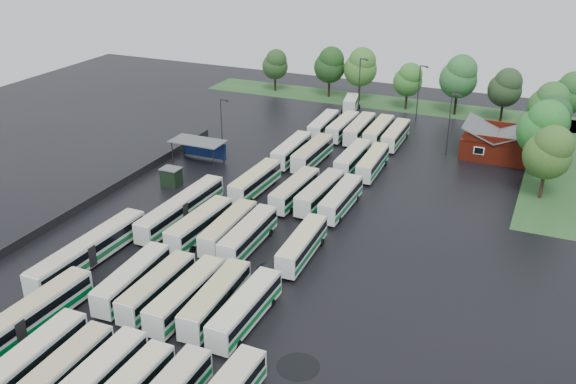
% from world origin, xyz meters
% --- Properties ---
extents(ground, '(160.00, 160.00, 0.00)m').
position_xyz_m(ground, '(0.00, 0.00, 0.00)').
color(ground, black).
rests_on(ground, ground).
extents(brick_building, '(10.07, 8.60, 5.39)m').
position_xyz_m(brick_building, '(24.00, 42.77, 1.87)').
color(brick_building, maroon).
rests_on(brick_building, ground).
extents(wash_shed, '(8.20, 4.20, 3.58)m').
position_xyz_m(wash_shed, '(-17.20, 22.02, 2.99)').
color(wash_shed, '#2D2D30').
rests_on(wash_shed, ground).
extents(utility_hut, '(2.70, 2.20, 2.62)m').
position_xyz_m(utility_hut, '(-16.20, 12.60, 1.32)').
color(utility_hut, black).
rests_on(utility_hut, ground).
extents(grass_strip_north, '(80.00, 10.00, 0.01)m').
position_xyz_m(grass_strip_north, '(2.00, 64.80, 0.01)').
color(grass_strip_north, '#254F22').
rests_on(grass_strip_north, ground).
extents(grass_strip_east, '(10.00, 50.00, 0.01)m').
position_xyz_m(grass_strip_east, '(34.00, 42.80, 0.01)').
color(grass_strip_east, '#254F22').
rests_on(grass_strip_east, ground).
extents(west_fence, '(0.10, 50.00, 1.20)m').
position_xyz_m(west_fence, '(-22.20, 8.00, 0.60)').
color(west_fence, '#2D2D30').
rests_on(west_fence, ground).
extents(bus_r0c0, '(2.51, 11.17, 3.10)m').
position_xyz_m(bus_r0c0, '(-4.49, -25.99, 1.71)').
color(bus_r0c0, silver).
rests_on(bus_r0c0, ground).
extents(bus_r0c1, '(2.48, 10.87, 3.02)m').
position_xyz_m(bus_r0c1, '(-1.18, -26.31, 1.66)').
color(bus_r0c1, silver).
rests_on(bus_r0c1, ground).
extents(bus_r0c2, '(2.42, 11.24, 3.13)m').
position_xyz_m(bus_r0c2, '(1.98, -26.12, 1.72)').
color(bus_r0c2, silver).
rests_on(bus_r0c2, ground).
extents(bus_r1c0, '(2.89, 11.17, 3.08)m').
position_xyz_m(bus_r1c0, '(-4.52, -12.25, 1.69)').
color(bus_r1c0, silver).
rests_on(bus_r1c0, ground).
extents(bus_r1c1, '(2.34, 10.80, 3.00)m').
position_xyz_m(bus_r1c1, '(-1.36, -12.53, 1.65)').
color(bus_r1c1, silver).
rests_on(bus_r1c1, ground).
extents(bus_r1c2, '(2.47, 11.32, 3.15)m').
position_xyz_m(bus_r1c2, '(2.08, -12.65, 1.73)').
color(bus_r1c2, silver).
rests_on(bus_r1c2, ground).
extents(bus_r1c3, '(2.93, 11.29, 3.11)m').
position_xyz_m(bus_r1c3, '(5.01, -12.06, 1.71)').
color(bus_r1c3, silver).
rests_on(bus_r1c3, ground).
extents(bus_r1c4, '(2.44, 11.17, 3.11)m').
position_xyz_m(bus_r1c4, '(8.37, -12.37, 1.71)').
color(bus_r1c4, silver).
rests_on(bus_r1c4, ground).
extents(bus_r2c0, '(2.88, 11.34, 3.13)m').
position_xyz_m(bus_r2c0, '(-4.50, 0.87, 1.72)').
color(bus_r2c0, silver).
rests_on(bus_r2c0, ground).
extents(bus_r2c1, '(2.68, 11.05, 3.06)m').
position_xyz_m(bus_r2c1, '(-1.00, 1.50, 1.68)').
color(bus_r2c1, silver).
rests_on(bus_r2c1, ground).
extents(bus_r2c2, '(2.61, 11.26, 3.12)m').
position_xyz_m(bus_r2c2, '(1.92, 0.89, 1.72)').
color(bus_r2c2, silver).
rests_on(bus_r2c2, ground).
extents(bus_r2c4, '(2.76, 10.98, 3.03)m').
position_xyz_m(bus_r2c4, '(8.46, 1.25, 1.67)').
color(bus_r2c4, silver).
rests_on(bus_r2c4, ground).
extents(bus_r3c0, '(2.67, 11.28, 3.12)m').
position_xyz_m(bus_r3c0, '(-4.23, 15.11, 1.72)').
color(bus_r3c0, silver).
rests_on(bus_r3c0, ground).
extents(bus_r3c2, '(2.75, 11.11, 3.07)m').
position_xyz_m(bus_r3c2, '(1.82, 14.60, 1.69)').
color(bus_r3c2, silver).
rests_on(bus_r3c2, ground).
extents(bus_r3c3, '(2.91, 11.33, 3.13)m').
position_xyz_m(bus_r3c3, '(5.22, 15.12, 1.72)').
color(bus_r3c3, silver).
rests_on(bus_r3c3, ground).
extents(bus_r3c4, '(2.37, 11.01, 3.06)m').
position_xyz_m(bus_r3c4, '(8.36, 14.51, 1.68)').
color(bus_r3c4, silver).
rests_on(bus_r3c4, ground).
extents(bus_r4c0, '(2.62, 11.21, 3.11)m').
position_xyz_m(bus_r4c0, '(-4.52, 28.28, 1.71)').
color(bus_r4c0, silver).
rests_on(bus_r4c0, ground).
extents(bus_r4c1, '(2.56, 11.42, 3.17)m').
position_xyz_m(bus_r4c1, '(-1.05, 28.27, 1.74)').
color(bus_r4c1, silver).
rests_on(bus_r4c1, ground).
extents(bus_r4c3, '(2.39, 11.07, 3.08)m').
position_xyz_m(bus_r4c3, '(5.23, 28.73, 1.69)').
color(bus_r4c3, silver).
rests_on(bus_r4c3, ground).
extents(bus_r4c4, '(2.65, 10.86, 3.00)m').
position_xyz_m(bus_r4c4, '(8.38, 28.45, 1.65)').
color(bus_r4c4, silver).
rests_on(bus_r4c4, ground).
extents(bus_r5c0, '(2.80, 10.91, 3.01)m').
position_xyz_m(bus_r5c0, '(-4.47, 41.86, 1.66)').
color(bus_r5c0, silver).
rests_on(bus_r5c0, ground).
extents(bus_r5c1, '(2.33, 10.87, 3.03)m').
position_xyz_m(bus_r5c1, '(-1.15, 42.32, 1.66)').
color(bus_r5c1, silver).
rests_on(bus_r5c1, ground).
extents(bus_r5c2, '(2.68, 11.37, 3.15)m').
position_xyz_m(bus_r5c2, '(1.94, 42.17, 1.73)').
color(bus_r5c2, silver).
rests_on(bus_r5c2, ground).
extents(bus_r5c3, '(2.56, 11.28, 3.13)m').
position_xyz_m(bus_r5c3, '(5.22, 42.21, 1.72)').
color(bus_r5c3, silver).
rests_on(bus_r5c3, ground).
extents(bus_r5c4, '(2.46, 10.78, 2.99)m').
position_xyz_m(bus_r5c4, '(8.23, 41.82, 1.65)').
color(bus_r5c4, silver).
rests_on(bus_r5c4, ground).
extents(artic_bus_west_a, '(2.91, 16.80, 3.10)m').
position_xyz_m(artic_bus_west_a, '(-9.20, -22.81, 1.72)').
color(artic_bus_west_a, silver).
rests_on(artic_bus_west_a, ground).
extents(artic_bus_west_b, '(2.75, 16.49, 3.05)m').
position_xyz_m(artic_bus_west_b, '(-8.96, 3.87, 1.69)').
color(artic_bus_west_b, silver).
rests_on(artic_bus_west_b, ground).
extents(artic_bus_west_c, '(2.82, 16.95, 3.13)m').
position_xyz_m(artic_bus_west_c, '(-12.29, -9.49, 1.74)').
color(artic_bus_west_c, silver).
rests_on(artic_bus_west_c, ground).
extents(minibus, '(3.43, 6.52, 2.71)m').
position_xyz_m(minibus, '(-4.51, 56.77, 1.50)').
color(minibus, white).
rests_on(minibus, ground).
extents(tree_north_0, '(5.39, 5.39, 8.93)m').
position_xyz_m(tree_north_0, '(-23.74, 64.03, 5.75)').
color(tree_north_0, black).
rests_on(tree_north_0, ground).
extents(tree_north_1, '(6.29, 6.29, 10.43)m').
position_xyz_m(tree_north_1, '(-11.67, 64.25, 6.71)').
color(tree_north_1, black).
rests_on(tree_north_1, ground).
extents(tree_north_2, '(6.58, 6.58, 10.90)m').
position_xyz_m(tree_north_2, '(-5.05, 63.80, 7.01)').
color(tree_north_2, '#3B2914').
rests_on(tree_north_2, ground).
extents(tree_north_3, '(5.54, 5.53, 9.16)m').
position_xyz_m(tree_north_3, '(5.03, 62.05, 5.89)').
color(tree_north_3, '#312418').
rests_on(tree_north_3, ground).
extents(tree_north_4, '(6.93, 6.93, 11.47)m').
position_xyz_m(tree_north_4, '(14.34, 62.30, 7.38)').
color(tree_north_4, black).
rests_on(tree_north_4, ground).
extents(tree_north_5, '(6.01, 6.01, 9.96)m').
position_xyz_m(tree_north_5, '(22.78, 61.49, 6.41)').
color(tree_north_5, black).
rests_on(tree_north_5, ground).
extents(tree_north_6, '(6.31, 6.31, 10.45)m').
position_xyz_m(tree_north_6, '(33.50, 61.21, 6.72)').
color(tree_north_6, black).
rests_on(tree_north_6, ground).
extents(tree_east_0, '(6.30, 6.30, 10.43)m').
position_xyz_m(tree_east_0, '(31.92, 28.89, 6.70)').
color(tree_east_0, '#39281E').
rests_on(tree_east_0, ground).
extents(tree_east_1, '(7.02, 7.02, 11.63)m').
position_xyz_m(tree_east_1, '(30.62, 36.62, 7.48)').
color(tree_east_1, black).
rests_on(tree_east_1, ground).
extents(tree_east_2, '(6.33, 6.33, 10.49)m').
position_xyz_m(tree_east_2, '(31.19, 43.75, 6.74)').
color(tree_east_2, '#362B1D').
rests_on(tree_east_2, ground).
extents(tree_east_3, '(6.44, 6.44, 10.67)m').
position_xyz_m(tree_east_3, '(30.57, 51.43, 6.86)').
color(tree_east_3, black).
rests_on(tree_east_3, ground).
extents(tree_east_4, '(5.12, 5.12, 8.47)m').
position_xyz_m(tree_east_4, '(30.28, 60.68, 5.45)').
color(tree_east_4, black).
rests_on(tree_east_4, ground).
extents(lamp_post_ne, '(1.53, 0.30, 9.96)m').
position_xyz_m(lamp_post_ne, '(17.03, 40.21, 5.78)').
color(lamp_post_ne, '#2D2D30').
rests_on(lamp_post_ne, ground).
extents(lamp_post_nw, '(1.50, 0.29, 9.74)m').
position_xyz_m(lamp_post_nw, '(-14.33, 24.33, 5.65)').
color(lamp_post_nw, '#2D2D30').
rests_on(lamp_post_nw, ground).
extents(lamp_post_back_w, '(1.65, 0.32, 10.70)m').
position_xyz_m(lamp_post_back_w, '(-2.36, 55.02, 6.21)').
color(lamp_post_back_w, '#2D2D30').
rests_on(lamp_post_back_w, ground).
extents(lamp_post_back_e, '(1.58, 0.31, 10.28)m').
position_xyz_m(lamp_post_back_e, '(8.57, 55.55, 5.97)').
color(lamp_post_back_e, '#2D2D30').
rests_on(lamp_post_back_e, ground).
extents(puddle_0, '(4.10, 4.10, 0.01)m').
position_xyz_m(puddle_0, '(-0.77, -20.94, 0.00)').
color(puddle_0, black).
rests_on(puddle_0, ground).
extents(puddle_1, '(3.32, 3.32, 0.01)m').
position_xyz_m(puddle_1, '(6.02, -20.34, 0.00)').
color(puddle_1, black).
rests_on(puddle_1, ground).
extents(puddle_2, '(6.32, 6.32, 0.01)m').
position_xyz_m(puddle_2, '(-10.02, 0.40, 0.00)').
color(puddle_2, black).
rests_on(puddle_2, ground).
extents(puddle_3, '(4.96, 4.96, 0.01)m').
position_xyz_m(puddle_3, '(7.23, -2.49, 0.00)').
color(puddle_3, black).
rests_on(puddle_3, ground).
extents(puddle_4, '(3.80, 3.80, 0.01)m').
position_xyz_m(puddle_4, '(15.29, -16.07, 0.00)').
color(puddle_4, black).
rests_on(puddle_4, ground).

